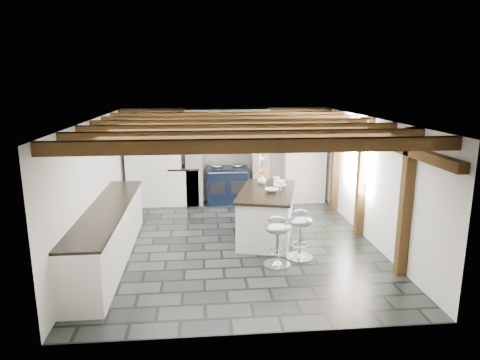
{
  "coord_description": "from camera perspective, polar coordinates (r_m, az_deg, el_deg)",
  "views": [
    {
      "loc": [
        -0.64,
        -7.52,
        2.96
      ],
      "look_at": [
        0.1,
        0.4,
        1.1
      ],
      "focal_mm": 32.0,
      "sensor_mm": 36.0,
      "label": 1
    }
  ],
  "objects": [
    {
      "name": "range_cooker",
      "position": [
        10.52,
        -1.7,
        -0.57
      ],
      "size": [
        1.0,
        0.63,
        0.99
      ],
      "color": "black",
      "rests_on": "ground"
    },
    {
      "name": "bar_stool_far",
      "position": [
        6.98,
        5.02,
        -7.41
      ],
      "size": [
        0.48,
        0.48,
        0.82
      ],
      "rotation": [
        0.0,
        0.0,
        -0.23
      ],
      "color": "silver",
      "rests_on": "ground"
    },
    {
      "name": "bar_stool_near",
      "position": [
        7.29,
        7.97,
        -6.47
      ],
      "size": [
        0.48,
        0.48,
        0.85
      ],
      "rotation": [
        0.0,
        0.0,
        0.18
      ],
      "color": "silver",
      "rests_on": "ground"
    },
    {
      "name": "ground",
      "position": [
        8.1,
        -0.44,
        -8.26
      ],
      "size": [
        6.0,
        6.0,
        0.0
      ],
      "primitive_type": "plane",
      "color": "black",
      "rests_on": "ground"
    },
    {
      "name": "room_shell",
      "position": [
        9.13,
        -5.03,
        1.14
      ],
      "size": [
        6.0,
        6.03,
        6.0
      ],
      "color": "white",
      "rests_on": "ground"
    },
    {
      "name": "kitchen_island",
      "position": [
        8.22,
        3.58,
        -4.45
      ],
      "size": [
        1.42,
        2.07,
        1.24
      ],
      "rotation": [
        0.0,
        0.0,
        -0.26
      ],
      "color": "white",
      "rests_on": "ground"
    }
  ]
}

